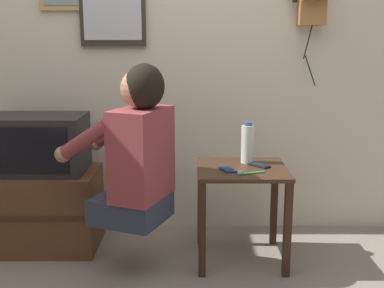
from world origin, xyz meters
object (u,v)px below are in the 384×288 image
(person, at_px, (135,150))
(cell_phone_held, at_px, (225,169))
(cell_phone_spare, at_px, (258,165))
(water_bottle, at_px, (246,144))
(television, at_px, (33,144))
(toothbrush, at_px, (248,173))

(person, relative_size, cell_phone_held, 6.22)
(cell_phone_spare, xyz_separation_m, water_bottle, (-0.06, 0.08, 0.11))
(person, xyz_separation_m, cell_phone_held, (0.49, 0.11, -0.14))
(person, distance_m, cell_phone_held, 0.52)
(television, bearing_deg, cell_phone_held, -12.14)
(person, xyz_separation_m, television, (-0.65, 0.35, -0.04))
(toothbrush, bearing_deg, water_bottle, -24.20)
(television, xyz_separation_m, toothbrush, (1.26, -0.32, -0.09))
(cell_phone_held, relative_size, toothbrush, 0.89)
(person, distance_m, water_bottle, 0.68)
(person, bearing_deg, television, 84.15)
(person, relative_size, toothbrush, 5.54)
(toothbrush, bearing_deg, cell_phone_spare, -45.58)
(cell_phone_held, height_order, cell_phone_spare, same)
(water_bottle, bearing_deg, cell_phone_spare, -54.80)
(cell_phone_spare, xyz_separation_m, toothbrush, (-0.08, -0.16, 0.00))
(water_bottle, bearing_deg, toothbrush, -93.77)
(cell_phone_held, xyz_separation_m, toothbrush, (0.12, -0.08, 0.00))
(cell_phone_held, bearing_deg, cell_phone_spare, 0.77)
(person, bearing_deg, toothbrush, -64.74)
(person, height_order, cell_phone_held, person)
(television, distance_m, toothbrush, 1.30)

